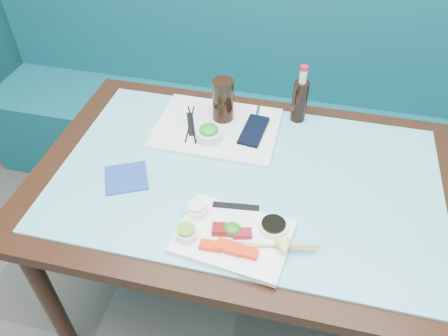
% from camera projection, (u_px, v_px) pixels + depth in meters
% --- Properties ---
extents(booth_bench, '(3.00, 0.56, 1.17)m').
position_uv_depth(booth_bench, '(276.00, 119.00, 2.27)').
color(booth_bench, '#0E4F59').
rests_on(booth_bench, ground).
extents(dining_table, '(1.40, 0.90, 0.75)m').
position_uv_depth(dining_table, '(246.00, 195.00, 1.48)').
color(dining_table, black).
rests_on(dining_table, ground).
extents(glass_top, '(1.22, 0.76, 0.01)m').
position_uv_depth(glass_top, '(247.00, 177.00, 1.42)').
color(glass_top, '#65B8CB').
rests_on(glass_top, dining_table).
extents(sashimi_plate, '(0.34, 0.26, 0.02)m').
position_uv_depth(sashimi_plate, '(233.00, 237.00, 1.22)').
color(sashimi_plate, white).
rests_on(sashimi_plate, glass_top).
extents(salmon_left, '(0.06, 0.03, 0.02)m').
position_uv_depth(salmon_left, '(211.00, 246.00, 1.18)').
color(salmon_left, '#FF2A0A').
rests_on(salmon_left, sashimi_plate).
extents(salmon_mid, '(0.08, 0.04, 0.02)m').
position_uv_depth(salmon_mid, '(229.00, 247.00, 1.18)').
color(salmon_mid, red).
rests_on(salmon_mid, sashimi_plate).
extents(salmon_right, '(0.06, 0.03, 0.01)m').
position_uv_depth(salmon_right, '(247.00, 253.00, 1.17)').
color(salmon_right, '#FF2B0A').
rests_on(salmon_right, sashimi_plate).
extents(tuna_left, '(0.07, 0.05, 0.02)m').
position_uv_depth(tuna_left, '(223.00, 229.00, 1.22)').
color(tuna_left, maroon).
rests_on(tuna_left, sashimi_plate).
extents(tuna_right, '(0.06, 0.04, 0.02)m').
position_uv_depth(tuna_right, '(242.00, 233.00, 1.21)').
color(tuna_right, maroon).
rests_on(tuna_right, sashimi_plate).
extents(seaweed_garnish, '(0.06, 0.05, 0.03)m').
position_uv_depth(seaweed_garnish, '(232.00, 229.00, 1.22)').
color(seaweed_garnish, '#24751B').
rests_on(seaweed_garnish, sashimi_plate).
extents(ramekin_wasabi, '(0.07, 0.07, 0.03)m').
position_uv_depth(ramekin_wasabi, '(186.00, 234.00, 1.20)').
color(ramekin_wasabi, white).
rests_on(ramekin_wasabi, sashimi_plate).
extents(wasabi_fill, '(0.06, 0.06, 0.01)m').
position_uv_depth(wasabi_fill, '(186.00, 229.00, 1.19)').
color(wasabi_fill, '#6D9F33').
rests_on(wasabi_fill, ramekin_wasabi).
extents(ramekin_ginger, '(0.08, 0.08, 0.03)m').
position_uv_depth(ramekin_ginger, '(197.00, 210.00, 1.27)').
color(ramekin_ginger, white).
rests_on(ramekin_ginger, sashimi_plate).
extents(ginger_fill, '(0.07, 0.07, 0.01)m').
position_uv_depth(ginger_fill, '(197.00, 206.00, 1.25)').
color(ginger_fill, '#FFE4D1').
rests_on(ginger_fill, ramekin_ginger).
extents(soy_dish, '(0.11, 0.11, 0.02)m').
position_uv_depth(soy_dish, '(273.00, 226.00, 1.23)').
color(soy_dish, white).
rests_on(soy_dish, sashimi_plate).
extents(soy_fill, '(0.08, 0.08, 0.01)m').
position_uv_depth(soy_fill, '(274.00, 224.00, 1.22)').
color(soy_fill, black).
rests_on(soy_fill, soy_dish).
extents(lemon_wedge, '(0.06, 0.05, 0.05)m').
position_uv_depth(lemon_wedge, '(284.00, 248.00, 1.15)').
color(lemon_wedge, '#F8EC75').
rests_on(lemon_wedge, sashimi_plate).
extents(chopstick_sleeve, '(0.14, 0.04, 0.00)m').
position_uv_depth(chopstick_sleeve, '(236.00, 206.00, 1.29)').
color(chopstick_sleeve, black).
rests_on(chopstick_sleeve, sashimi_plate).
extents(wooden_chopstick_a, '(0.26, 0.07, 0.01)m').
position_uv_depth(wooden_chopstick_a, '(271.00, 246.00, 1.19)').
color(wooden_chopstick_a, tan).
rests_on(wooden_chopstick_a, sashimi_plate).
extents(wooden_chopstick_b, '(0.22, 0.03, 0.01)m').
position_uv_depth(wooden_chopstick_b, '(275.00, 247.00, 1.18)').
color(wooden_chopstick_b, '#9B7E49').
rests_on(wooden_chopstick_b, sashimi_plate).
extents(serving_tray, '(0.44, 0.33, 0.02)m').
position_uv_depth(serving_tray, '(217.00, 128.00, 1.58)').
color(serving_tray, white).
rests_on(serving_tray, glass_top).
extents(paper_placemat, '(0.33, 0.27, 0.00)m').
position_uv_depth(paper_placemat, '(217.00, 126.00, 1.57)').
color(paper_placemat, silver).
rests_on(paper_placemat, serving_tray).
extents(seaweed_bowl, '(0.10, 0.10, 0.04)m').
position_uv_depth(seaweed_bowl, '(209.00, 135.00, 1.51)').
color(seaweed_bowl, silver).
rests_on(seaweed_bowl, serving_tray).
extents(seaweed_salad, '(0.08, 0.08, 0.03)m').
position_uv_depth(seaweed_salad, '(209.00, 130.00, 1.49)').
color(seaweed_salad, '#208B22').
rests_on(seaweed_salad, seaweed_bowl).
extents(cola_glass, '(0.09, 0.09, 0.16)m').
position_uv_depth(cola_glass, '(223.00, 100.00, 1.56)').
color(cola_glass, black).
rests_on(cola_glass, serving_tray).
extents(navy_pouch, '(0.09, 0.18, 0.01)m').
position_uv_depth(navy_pouch, '(254.00, 130.00, 1.55)').
color(navy_pouch, black).
rests_on(navy_pouch, serving_tray).
extents(fork, '(0.02, 0.09, 0.01)m').
position_uv_depth(fork, '(257.00, 113.00, 1.62)').
color(fork, silver).
rests_on(fork, serving_tray).
extents(black_chopstick_a, '(0.04, 0.21, 0.01)m').
position_uv_depth(black_chopstick_a, '(190.00, 124.00, 1.58)').
color(black_chopstick_a, black).
rests_on(black_chopstick_a, serving_tray).
extents(black_chopstick_b, '(0.09, 0.20, 0.01)m').
position_uv_depth(black_chopstick_b, '(192.00, 124.00, 1.58)').
color(black_chopstick_b, black).
rests_on(black_chopstick_b, serving_tray).
extents(tray_sleeve, '(0.07, 0.14, 0.00)m').
position_uv_depth(tray_sleeve, '(191.00, 124.00, 1.58)').
color(tray_sleeve, black).
rests_on(tray_sleeve, serving_tray).
extents(cola_bottle_body, '(0.06, 0.06, 0.16)m').
position_uv_depth(cola_bottle_body, '(300.00, 101.00, 1.58)').
color(cola_bottle_body, black).
rests_on(cola_bottle_body, glass_top).
extents(cola_bottle_neck, '(0.03, 0.03, 0.05)m').
position_uv_depth(cola_bottle_neck, '(303.00, 76.00, 1.51)').
color(cola_bottle_neck, silver).
rests_on(cola_bottle_neck, cola_bottle_body).
extents(cola_bottle_cap, '(0.03, 0.03, 0.01)m').
position_uv_depth(cola_bottle_cap, '(304.00, 68.00, 1.49)').
color(cola_bottle_cap, red).
rests_on(cola_bottle_cap, cola_bottle_neck).
extents(blue_napkin, '(0.18, 0.18, 0.01)m').
position_uv_depth(blue_napkin, '(126.00, 178.00, 1.40)').
color(blue_napkin, navy).
rests_on(blue_napkin, glass_top).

